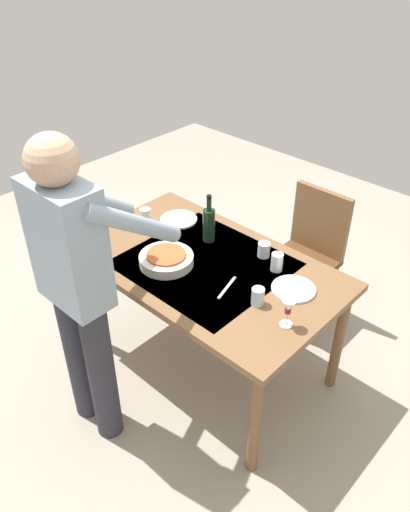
{
  "coord_description": "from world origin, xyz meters",
  "views": [
    {
      "loc": [
        -1.55,
        1.66,
        2.4
      ],
      "look_at": [
        0.0,
        0.0,
        0.81
      ],
      "focal_mm": 35.57,
      "sensor_mm": 36.0,
      "label": 1
    }
  ],
  "objects_px": {
    "wine_bottle": "(209,224)",
    "chair_near": "(309,248)",
    "water_cup_near_right": "(277,262)",
    "wine_glass_left": "(288,308)",
    "water_cup_far_right": "(264,250)",
    "dinner_plate_far": "(179,219)",
    "dining_table": "(205,275)",
    "dinner_plate_near": "(294,289)",
    "person_server": "(78,282)",
    "serving_bowl_pasta": "(166,259)",
    "water_cup_far_left": "(258,296)",
    "water_cup_near_left": "(146,216)"
  },
  "relations": [
    {
      "from": "water_cup_near_right",
      "to": "water_cup_far_right",
      "type": "bearing_deg",
      "value": -23.48
    },
    {
      "from": "dining_table",
      "to": "person_server",
      "type": "height_order",
      "value": "person_server"
    },
    {
      "from": "dining_table",
      "to": "wine_bottle",
      "type": "distance_m",
      "value": 0.3
    },
    {
      "from": "wine_glass_left",
      "to": "person_server",
      "type": "bearing_deg",
      "value": 39.01
    },
    {
      "from": "wine_glass_left",
      "to": "water_cup_far_left",
      "type": "distance_m",
      "value": 0.2
    },
    {
      "from": "water_cup_near_left",
      "to": "person_server",
      "type": "bearing_deg",
      "value": 118.95
    },
    {
      "from": "serving_bowl_pasta",
      "to": "wine_bottle",
      "type": "bearing_deg",
      "value": -91.06
    },
    {
      "from": "water_cup_near_right",
      "to": "dinner_plate_far",
      "type": "bearing_deg",
      "value": -0.39
    },
    {
      "from": "person_server",
      "to": "wine_glass_left",
      "type": "relative_size",
      "value": 11.19
    },
    {
      "from": "water_cup_far_right",
      "to": "water_cup_near_left",
      "type": "bearing_deg",
      "value": 15.65
    },
    {
      "from": "water_cup_near_left",
      "to": "wine_glass_left",
      "type": "bearing_deg",
      "value": 171.99
    },
    {
      "from": "wine_glass_left",
      "to": "water_cup_far_right",
      "type": "xyz_separation_m",
      "value": [
        0.43,
        -0.38,
        -0.06
      ]
    },
    {
      "from": "water_cup_far_left",
      "to": "dinner_plate_near",
      "type": "height_order",
      "value": "water_cup_far_left"
    },
    {
      "from": "water_cup_near_right",
      "to": "dinner_plate_far",
      "type": "distance_m",
      "value": 0.76
    },
    {
      "from": "water_cup_near_left",
      "to": "water_cup_far_left",
      "type": "distance_m",
      "value": 1.0
    },
    {
      "from": "wine_glass_left",
      "to": "water_cup_near_left",
      "type": "bearing_deg",
      "value": -8.01
    },
    {
      "from": "water_cup_far_right",
      "to": "water_cup_near_right",
      "type": "bearing_deg",
      "value": 156.52
    },
    {
      "from": "wine_glass_left",
      "to": "water_cup_far_right",
      "type": "relative_size",
      "value": 1.77
    },
    {
      "from": "serving_bowl_pasta",
      "to": "water_cup_near_right",
      "type": "bearing_deg",
      "value": -142.16
    },
    {
      "from": "chair_near",
      "to": "water_cup_near_right",
      "type": "distance_m",
      "value": 0.69
    },
    {
      "from": "dining_table",
      "to": "water_cup_near_right",
      "type": "xyz_separation_m",
      "value": [
        -0.32,
        -0.22,
        0.13
      ]
    },
    {
      "from": "wine_glass_left",
      "to": "serving_bowl_pasta",
      "type": "height_order",
      "value": "wine_glass_left"
    },
    {
      "from": "chair_near",
      "to": "person_server",
      "type": "xyz_separation_m",
      "value": [
        0.3,
        1.54,
        0.43
      ]
    },
    {
      "from": "water_cup_far_left",
      "to": "dinner_plate_near",
      "type": "bearing_deg",
      "value": -107.5
    },
    {
      "from": "dining_table",
      "to": "person_server",
      "type": "distance_m",
      "value": 0.78
    },
    {
      "from": "wine_glass_left",
      "to": "water_cup_far_right",
      "type": "bearing_deg",
      "value": -41.57
    },
    {
      "from": "dinner_plate_far",
      "to": "dining_table",
      "type": "bearing_deg",
      "value": 152.65
    },
    {
      "from": "wine_glass_left",
      "to": "serving_bowl_pasta",
      "type": "bearing_deg",
      "value": 3.5
    },
    {
      "from": "dining_table",
      "to": "dinner_plate_far",
      "type": "bearing_deg",
      "value": -27.35
    },
    {
      "from": "chair_near",
      "to": "dinner_plate_near",
      "type": "distance_m",
      "value": 0.8
    },
    {
      "from": "wine_glass_left",
      "to": "dinner_plate_far",
      "type": "distance_m",
      "value": 1.11
    },
    {
      "from": "wine_bottle",
      "to": "wine_glass_left",
      "type": "bearing_deg",
      "value": 159.24
    },
    {
      "from": "person_server",
      "to": "water_cup_near_right",
      "type": "bearing_deg",
      "value": -116.15
    },
    {
      "from": "wine_glass_left",
      "to": "serving_bowl_pasta",
      "type": "relative_size",
      "value": 0.5
    },
    {
      "from": "water_cup_near_left",
      "to": "serving_bowl_pasta",
      "type": "distance_m",
      "value": 0.47
    },
    {
      "from": "wine_bottle",
      "to": "water_cup_near_right",
      "type": "relative_size",
      "value": 2.88
    },
    {
      "from": "wine_glass_left",
      "to": "dinner_plate_far",
      "type": "relative_size",
      "value": 0.66
    },
    {
      "from": "dining_table",
      "to": "chair_near",
      "type": "relative_size",
      "value": 1.66
    },
    {
      "from": "dining_table",
      "to": "dinner_plate_near",
      "type": "distance_m",
      "value": 0.52
    },
    {
      "from": "wine_glass_left",
      "to": "dinner_plate_near",
      "type": "relative_size",
      "value": 0.66
    },
    {
      "from": "water_cup_far_left",
      "to": "water_cup_near_left",
      "type": "bearing_deg",
      "value": -8.0
    },
    {
      "from": "wine_bottle",
      "to": "chair_near",
      "type": "bearing_deg",
      "value": -115.77
    },
    {
      "from": "wine_glass_left",
      "to": "serving_bowl_pasta",
      "type": "xyz_separation_m",
      "value": [
        0.77,
        0.05,
        -0.07
      ]
    },
    {
      "from": "water_cup_near_left",
      "to": "water_cup_near_right",
      "type": "distance_m",
      "value": 0.9
    },
    {
      "from": "water_cup_near_left",
      "to": "dinner_plate_far",
      "type": "distance_m",
      "value": 0.21
    },
    {
      "from": "wine_bottle",
      "to": "serving_bowl_pasta",
      "type": "xyz_separation_m",
      "value": [
        0.01,
        0.34,
        -0.08
      ]
    },
    {
      "from": "person_server",
      "to": "dinner_plate_far",
      "type": "relative_size",
      "value": 7.34
    },
    {
      "from": "water_cup_far_left",
      "to": "serving_bowl_pasta",
      "type": "bearing_deg",
      "value": 7.38
    },
    {
      "from": "chair_near",
      "to": "wine_bottle",
      "type": "height_order",
      "value": "wine_bottle"
    },
    {
      "from": "person_server",
      "to": "water_cup_far_right",
      "type": "xyz_separation_m",
      "value": [
        -0.33,
        -0.99,
        -0.16
      ]
    }
  ]
}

